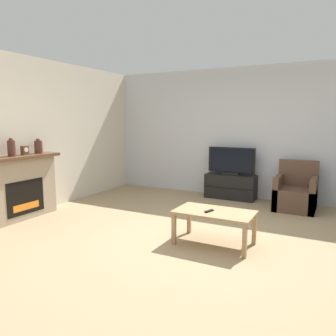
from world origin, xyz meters
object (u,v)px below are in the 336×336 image
at_px(tv, 231,162).
at_px(fireplace, 19,187).
at_px(remote, 209,211).
at_px(tv_stand, 231,186).
at_px(coffee_table, 214,215).
at_px(mantel_clock, 25,150).
at_px(mantel_vase_centre_left, 11,148).
at_px(mantel_vase_right, 38,146).
at_px(armchair, 296,194).

bearing_deg(tv, fireplace, -131.34).
bearing_deg(remote, tv_stand, 116.95).
bearing_deg(fireplace, coffee_table, 7.59).
bearing_deg(remote, fireplace, -157.56).
height_order(fireplace, tv, tv).
xyz_separation_m(mantel_clock, tv_stand, (2.63, 2.87, -0.88)).
relative_size(mantel_vase_centre_left, tv, 0.30).
height_order(mantel_vase_centre_left, coffee_table, mantel_vase_centre_left).
xyz_separation_m(fireplace, remote, (3.16, 0.37, -0.08)).
bearing_deg(tv, tv_stand, 90.00).
distance_m(mantel_clock, coffee_table, 3.29).
height_order(mantel_clock, tv_stand, mantel_clock).
bearing_deg(remote, coffee_table, 67.29).
relative_size(mantel_vase_right, coffee_table, 0.26).
bearing_deg(coffee_table, tv_stand, 102.43).
xyz_separation_m(tv_stand, coffee_table, (0.57, -2.58, 0.14)).
height_order(mantel_vase_right, tv, mantel_vase_right).
height_order(armchair, coffee_table, armchair).
distance_m(mantel_vase_right, remote, 3.23).
bearing_deg(fireplace, tv, 48.66).
xyz_separation_m(mantel_clock, armchair, (3.93, 2.62, -0.84)).
relative_size(fireplace, tv, 1.42).
xyz_separation_m(mantel_vase_right, armchair, (3.93, 2.34, -0.89)).
height_order(fireplace, mantel_vase_centre_left, mantel_vase_centre_left).
height_order(mantel_clock, coffee_table, mantel_clock).
xyz_separation_m(mantel_clock, remote, (3.15, 0.23, -0.67)).
relative_size(fireplace, mantel_vase_centre_left, 4.73).
bearing_deg(mantel_clock, tv, 47.50).
xyz_separation_m(mantel_vase_right, mantel_clock, (0.00, -0.28, -0.04)).
bearing_deg(remote, mantel_vase_right, -165.10).
bearing_deg(tv, coffee_table, -77.56).
height_order(tv_stand, armchair, armchair).
xyz_separation_m(mantel_vase_right, tv, (2.63, 2.59, -0.40)).
bearing_deg(remote, mantel_vase_centre_left, -155.66).
bearing_deg(mantel_vase_centre_left, mantel_vase_right, 90.00).
bearing_deg(armchair, mantel_vase_centre_left, -143.87).
distance_m(tv, armchair, 1.41).
height_order(fireplace, remote, fireplace).
distance_m(mantel_clock, tv, 3.91).
distance_m(mantel_vase_centre_left, tv_stand, 4.18).
bearing_deg(coffee_table, mantel_vase_right, -179.81).
bearing_deg(coffee_table, mantel_clock, -174.83).
xyz_separation_m(mantel_vase_centre_left, mantel_vase_right, (-0.00, 0.52, -0.02)).
distance_m(tv, coffee_table, 2.67).
relative_size(mantel_vase_right, armchair, 0.30).
distance_m(fireplace, tv, 4.01).
bearing_deg(fireplace, armchair, 35.01).
xyz_separation_m(mantel_clock, tv, (2.63, 2.87, -0.36)).
xyz_separation_m(mantel_vase_centre_left, coffee_table, (3.20, 0.53, -0.80)).
bearing_deg(mantel_clock, fireplace, -97.11).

